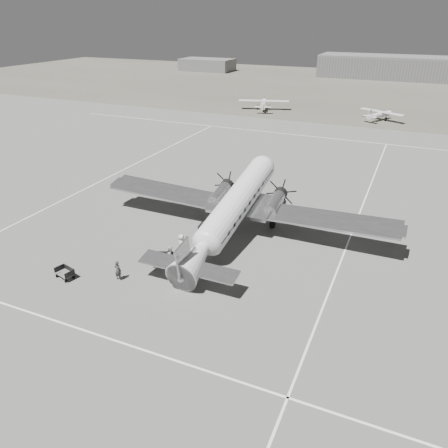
{
  "coord_description": "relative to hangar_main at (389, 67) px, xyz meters",
  "views": [
    {
      "loc": [
        15.67,
        -30.63,
        18.27
      ],
      "look_at": [
        2.27,
        -0.25,
        2.2
      ],
      "focal_mm": 35.0,
      "sensor_mm": 36.0,
      "label": 1
    }
  ],
  "objects": [
    {
      "name": "shed_secondary",
      "position": [
        -60.0,
        -5.0,
        -1.3
      ],
      "size": [
        18.0,
        10.0,
        4.0
      ],
      "primitive_type": "cube",
      "color": "#5F5F5F",
      "rests_on": "ground"
    },
    {
      "name": "ramp_agent",
      "position": [
        -5.47,
        -124.58,
        -2.5
      ],
      "size": [
        0.62,
        0.78,
        1.59
      ],
      "primitive_type": "imported",
      "rotation": [
        0.0,
        0.0,
        1.59
      ],
      "color": "#BABAB8",
      "rests_on": "ground"
    },
    {
      "name": "baggage_cart_near",
      "position": [
        -6.02,
        -124.98,
        -2.81
      ],
      "size": [
        2.05,
        1.77,
        0.97
      ],
      "primitive_type": null,
      "rotation": [
        0.0,
        0.0,
        0.38
      ],
      "color": "#5F5F5F",
      "rests_on": "ground"
    },
    {
      "name": "hangar_main",
      "position": [
        0.0,
        0.0,
        0.0
      ],
      "size": [
        42.0,
        14.0,
        6.6
      ],
      "color": "#5D5D5D",
      "rests_on": "ground"
    },
    {
      "name": "dc3_airliner",
      "position": [
        -2.73,
        -118.25,
        -0.59
      ],
      "size": [
        28.57,
        19.88,
        5.43
      ],
      "primitive_type": null,
      "rotation": [
        0.0,
        0.0,
        -0.0
      ],
      "color": "#B7B7BA",
      "rests_on": "ground"
    },
    {
      "name": "light_plane_right",
      "position": [
        4.2,
        -63.11,
        -2.36
      ],
      "size": [
        11.47,
        10.74,
        1.89
      ],
      "primitive_type": null,
      "rotation": [
        0.0,
        0.0,
        -0.48
      ],
      "color": "silver",
      "rests_on": "ground"
    },
    {
      "name": "baggage_cart_far",
      "position": [
        -11.84,
        -129.68,
        -2.88
      ],
      "size": [
        1.7,
        1.39,
        0.84
      ],
      "primitive_type": null,
      "rotation": [
        0.0,
        0.0,
        -0.25
      ],
      "color": "#5F5F5F",
      "rests_on": "ground"
    },
    {
      "name": "ground",
      "position": [
        -5.0,
        -120.0,
        -3.3
      ],
      "size": [
        260.0,
        260.0,
        0.0
      ],
      "primitive_type": "plane",
      "color": "slate",
      "rests_on": "ground"
    },
    {
      "name": "taxi_line_right",
      "position": [
        7.0,
        -120.0,
        -3.29
      ],
      "size": [
        0.15,
        80.0,
        0.01
      ],
      "primitive_type": "cube",
      "color": "white",
      "rests_on": "ground"
    },
    {
      "name": "taxi_line_left",
      "position": [
        -23.0,
        -110.0,
        -3.29
      ],
      "size": [
        0.15,
        60.0,
        0.01
      ],
      "primitive_type": "cube",
      "color": "white",
      "rests_on": "ground"
    },
    {
      "name": "taxi_line_near",
      "position": [
        -5.0,
        -134.0,
        -3.29
      ],
      "size": [
        60.0,
        0.15,
        0.01
      ],
      "primitive_type": "cube",
      "color": "white",
      "rests_on": "ground"
    },
    {
      "name": "taxi_line_horizon",
      "position": [
        -5.0,
        -80.0,
        -3.29
      ],
      "size": [
        90.0,
        0.15,
        0.01
      ],
      "primitive_type": "cube",
      "color": "white",
      "rests_on": "ground"
    },
    {
      "name": "grass_infield",
      "position": [
        -5.0,
        -25.0,
        -3.3
      ],
      "size": [
        260.0,
        90.0,
        0.01
      ],
      "primitive_type": "cube",
      "color": "#59574B",
      "rests_on": "ground"
    },
    {
      "name": "light_plane_left",
      "position": [
        -19.15,
        -62.62,
        -2.21
      ],
      "size": [
        12.57,
        11.24,
        2.19
      ],
      "primitive_type": null,
      "rotation": [
        0.0,
        0.0,
        0.29
      ],
      "color": "silver",
      "rests_on": "ground"
    },
    {
      "name": "passenger",
      "position": [
        -5.46,
        -122.81,
        -2.39
      ],
      "size": [
        0.89,
        1.05,
        1.82
      ],
      "primitive_type": "imported",
      "rotation": [
        0.0,
        0.0,
        1.99
      ],
      "color": "silver",
      "rests_on": "ground"
    },
    {
      "name": "ground_crew",
      "position": [
        -7.98,
        -128.19,
        -2.5
      ],
      "size": [
        0.59,
        0.39,
        1.6
      ],
      "primitive_type": "imported",
      "rotation": [
        0.0,
        0.0,
        3.12
      ],
      "color": "#2F2F2F",
      "rests_on": "ground"
    }
  ]
}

